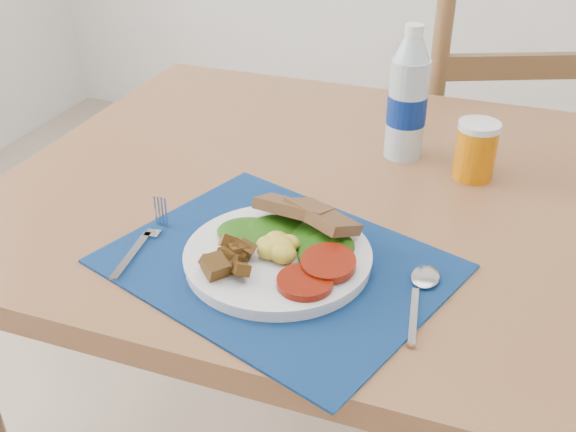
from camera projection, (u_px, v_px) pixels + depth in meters
The scene contains 8 objects.
table at pixel (433, 244), 1.10m from camera, with size 1.40×0.90×0.75m.
chair_far at pixel (498, 114), 1.69m from camera, with size 0.60×0.58×1.24m.
placemat at pixel (278, 264), 0.90m from camera, with size 0.42×0.33×0.00m, color black.
breakfast_plate at pixel (273, 253), 0.89m from camera, with size 0.25×0.25×0.06m.
fork at pixel (145, 241), 0.94m from camera, with size 0.03×0.16×0.00m.
spoon at pixel (421, 290), 0.84m from camera, with size 0.04×0.16×0.00m.
water_bottle at pixel (408, 101), 1.14m from camera, with size 0.07×0.07×0.23m.
juice_glass at pixel (475, 152), 1.09m from camera, with size 0.07×0.07×0.09m, color #C86A05.
Camera 1 is at (0.09, -0.74, 1.27)m, focal length 42.00 mm.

